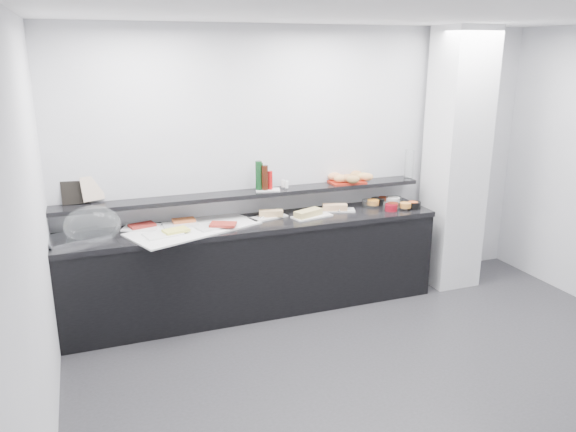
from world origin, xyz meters
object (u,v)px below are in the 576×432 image
object	(u,v)px
cloche_base	(76,238)
framed_print	(75,189)
carafe	(409,164)
condiment_tray	(268,190)
bread_tray	(346,182)
sandwich_plate_mid	(312,216)

from	to	relation	value
cloche_base	framed_print	size ratio (longest dim) A/B	1.94
carafe	condiment_tray	bearing A→B (deg)	-179.88
bread_tray	carafe	distance (m)	0.73
bread_tray	cloche_base	bearing A→B (deg)	-172.88
bread_tray	carafe	bearing A→B (deg)	0.93
carafe	bread_tray	bearing A→B (deg)	177.59
framed_print	bread_tray	xyz separation A→B (m)	(2.61, -0.10, -0.12)
framed_print	bread_tray	size ratio (longest dim) A/B	0.73
sandwich_plate_mid	condiment_tray	bearing A→B (deg)	139.44
cloche_base	framed_print	distance (m)	0.45
cloche_base	sandwich_plate_mid	size ratio (longest dim) A/B	1.28
bread_tray	carafe	world-z (taller)	carafe
cloche_base	bread_tray	size ratio (longest dim) A/B	1.41
framed_print	carafe	world-z (taller)	carafe
framed_print	sandwich_plate_mid	bearing A→B (deg)	-9.54
sandwich_plate_mid	framed_print	bearing A→B (deg)	159.34
framed_print	condiment_tray	bearing A→B (deg)	-4.69
cloche_base	carafe	distance (m)	3.39
bread_tray	framed_print	bearing A→B (deg)	-178.77
cloche_base	sandwich_plate_mid	distance (m)	2.16
sandwich_plate_mid	carafe	world-z (taller)	carafe
framed_print	cloche_base	bearing A→B (deg)	-97.58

